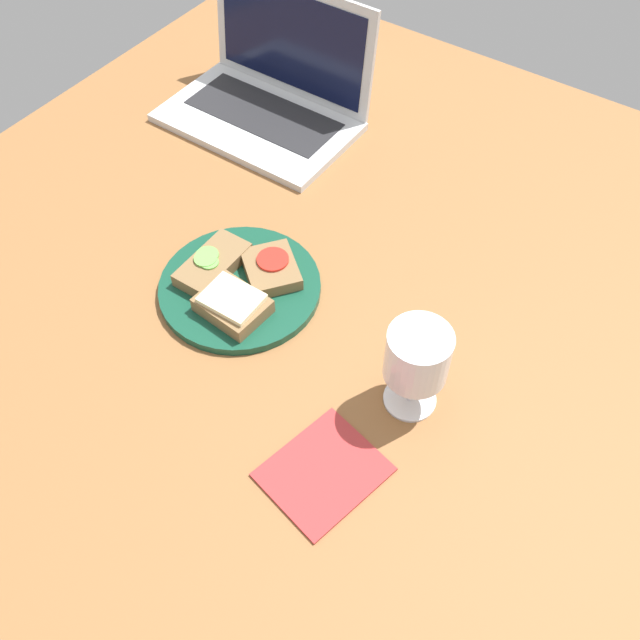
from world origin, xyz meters
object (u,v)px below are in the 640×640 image
sandwich_with_cucumber (213,264)px  napkin (324,472)px  plate (240,287)px  sandwich_with_tomato (271,268)px  sandwich_with_cheese (233,304)px  wine_glass (417,358)px  laptop (270,92)px

sandwich_with_cucumber → napkin: (32.35, -17.58, -2.36)cm
plate → sandwich_with_cucumber: (-5.13, 0.08, 1.87)cm
sandwich_with_tomato → sandwich_with_cheese: size_ratio=1.16×
wine_glass → napkin: size_ratio=0.99×
plate → wine_glass: (30.65, -2.17, 9.10)cm
sandwich_with_tomato → plate: bearing=-120.7°
sandwich_with_tomato → laptop: size_ratio=0.33×
sandwich_with_cucumber → sandwich_with_cheese: 8.85cm
sandwich_with_tomato → laptop: (-25.05, 33.06, 2.27)cm
plate → sandwich_with_tomato: (2.62, 4.41, 1.80)cm
sandwich_with_cucumber → napkin: sandwich_with_cucumber is taller
plate → wine_glass: wine_glass is taller
sandwich_with_tomato → sandwich_with_cheese: (-0.17, -8.87, 0.38)cm
plate → sandwich_with_cucumber: size_ratio=2.02×
sandwich_with_cheese → napkin: bearing=-27.8°
sandwich_with_tomato → wine_glass: bearing=-13.2°
sandwich_with_tomato → napkin: (24.60, -21.91, -2.29)cm
plate → napkin: bearing=-32.7°
wine_glass → laptop: laptop is taller
wine_glass → napkin: bearing=-102.6°
plate → laptop: 43.86cm
wine_glass → napkin: (-3.44, -15.33, -9.59)cm
wine_glass → napkin: wine_glass is taller
plate → sandwich_with_cheese: (2.45, -4.46, 2.18)cm
sandwich_with_cheese → laptop: laptop is taller
sandwich_with_cucumber → wine_glass: wine_glass is taller
sandwich_with_tomato → sandwich_with_cucumber: 8.88cm
sandwich_with_cheese → napkin: 28.12cm
napkin → plate: bearing=147.3°
plate → sandwich_with_tomato: size_ratio=2.07×
sandwich_with_tomato → sandwich_with_cheese: 8.88cm
sandwich_with_tomato → sandwich_with_cheese: bearing=-91.1°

